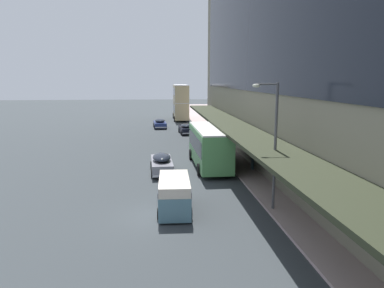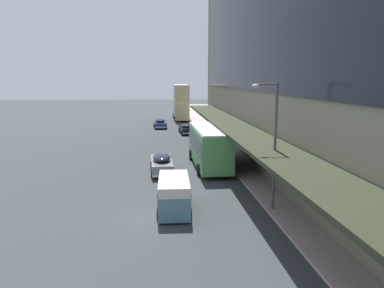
{
  "view_description": "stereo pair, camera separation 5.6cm",
  "coord_description": "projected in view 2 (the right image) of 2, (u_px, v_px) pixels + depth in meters",
  "views": [
    {
      "loc": [
        -0.31,
        -19.98,
        7.59
      ],
      "look_at": [
        2.98,
        14.02,
        1.62
      ],
      "focal_mm": 35.0,
      "sensor_mm": 36.0,
      "label": 1
    },
    {
      "loc": [
        -0.25,
        -19.98,
        7.59
      ],
      "look_at": [
        2.98,
        14.02,
        1.62
      ],
      "focal_mm": 35.0,
      "sensor_mm": 36.0,
      "label": 2
    }
  ],
  "objects": [
    {
      "name": "transit_bus_kerbside_front",
      "position": [
        181.0,
        101.0,
        69.26
      ],
      "size": [
        2.8,
        9.42,
        6.5
      ],
      "color": "tan",
      "rests_on": "ground"
    },
    {
      "name": "fire_hydrant",
      "position": [
        221.0,
        148.0,
        38.86
      ],
      "size": [
        0.2,
        0.4,
        0.7
      ],
      "color": "red",
      "rests_on": "sidewalk_kerb"
    },
    {
      "name": "transit_bus_kerbside_rear",
      "position": [
        209.0,
        145.0,
        32.24
      ],
      "size": [
        2.84,
        9.42,
        3.45
      ],
      "color": "#559955",
      "rests_on": "ground"
    },
    {
      "name": "sedan_trailing_mid",
      "position": [
        160.0,
        123.0,
        58.28
      ],
      "size": [
        2.1,
        4.67,
        1.45
      ],
      "color": "navy",
      "rests_on": "ground"
    },
    {
      "name": "street_lamp",
      "position": [
        272.0,
        137.0,
        21.01
      ],
      "size": [
        1.5,
        0.28,
        7.25
      ],
      "color": "#4C4C51",
      "rests_on": "sidewalk_kerb"
    },
    {
      "name": "sedan_oncoming_rear",
      "position": [
        162.0,
        163.0,
        30.45
      ],
      "size": [
        1.89,
        5.06,
        1.63
      ],
      "color": "gray",
      "rests_on": "ground"
    },
    {
      "name": "sidewalk_kerb",
      "position": [
        350.0,
        209.0,
        21.94
      ],
      "size": [
        10.0,
        180.0,
        0.15
      ],
      "primitive_type": "cube",
      "color": "#B79F9C",
      "rests_on": "ground"
    },
    {
      "name": "ground",
      "position": [
        163.0,
        216.0,
        20.93
      ],
      "size": [
        240.0,
        240.0,
        0.0
      ],
      "primitive_type": "plane",
      "color": "#373D40"
    },
    {
      "name": "vw_van",
      "position": [
        174.0,
        192.0,
        21.67
      ],
      "size": [
        2.02,
        4.61,
        1.96
      ],
      "color": "slate",
      "rests_on": "ground"
    },
    {
      "name": "sedan_lead_near",
      "position": [
        186.0,
        129.0,
        52.22
      ],
      "size": [
        1.96,
        4.8,
        1.42
      ],
      "color": "black",
      "rests_on": "ground"
    },
    {
      "name": "pedestrian_at_kerb",
      "position": [
        253.0,
        157.0,
        30.99
      ],
      "size": [
        0.33,
        0.61,
        1.86
      ],
      "color": "#223237",
      "rests_on": "sidewalk_kerb"
    }
  ]
}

